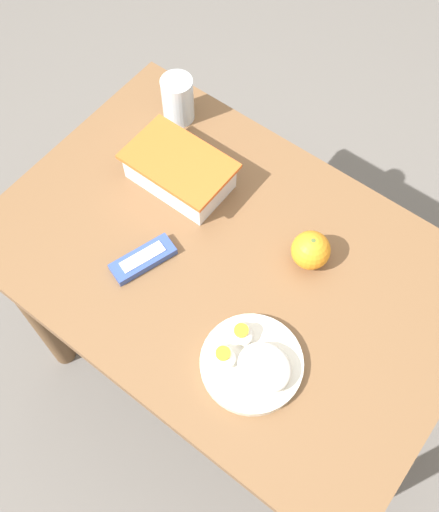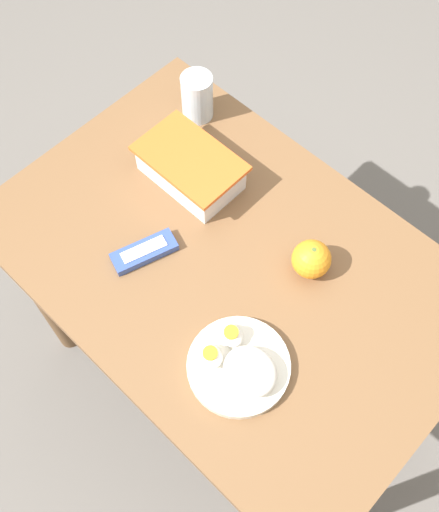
{
  "view_description": "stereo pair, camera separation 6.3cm",
  "coord_description": "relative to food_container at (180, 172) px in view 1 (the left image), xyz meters",
  "views": [
    {
      "loc": [
        0.33,
        -0.46,
        1.8
      ],
      "look_at": [
        -0.01,
        -0.02,
        0.75
      ],
      "focal_mm": 42.0,
      "sensor_mm": 36.0,
      "label": 1
    },
    {
      "loc": [
        0.38,
        -0.42,
        1.8
      ],
      "look_at": [
        -0.01,
        -0.02,
        0.75
      ],
      "focal_mm": 42.0,
      "sensor_mm": 36.0,
      "label": 2
    }
  ],
  "objects": [
    {
      "name": "ground_plane",
      "position": [
        0.2,
        -0.09,
        -0.76
      ],
      "size": [
        10.0,
        10.0,
        0.0
      ],
      "primitive_type": "plane",
      "color": "#66605B"
    },
    {
      "name": "table",
      "position": [
        0.2,
        -0.09,
        -0.18
      ],
      "size": [
        0.98,
        0.66,
        0.72
      ],
      "color": "brown",
      "rests_on": "ground_plane"
    },
    {
      "name": "drinking_glass",
      "position": [
        -0.12,
        0.14,
        0.02
      ],
      "size": [
        0.07,
        0.07,
        0.11
      ],
      "color": "silver",
      "rests_on": "table"
    },
    {
      "name": "food_container",
      "position": [
        0.0,
        0.0,
        0.0
      ],
      "size": [
        0.23,
        0.14,
        0.08
      ],
      "color": "white",
      "rests_on": "table"
    },
    {
      "name": "rice_plate",
      "position": [
        0.37,
        -0.24,
        -0.01
      ],
      "size": [
        0.19,
        0.19,
        0.06
      ],
      "color": "silver",
      "rests_on": "table"
    },
    {
      "name": "orange_fruit",
      "position": [
        0.33,
        0.01,
        0.01
      ],
      "size": [
        0.08,
        0.08,
        0.08
      ],
      "color": "orange",
      "rests_on": "table"
    },
    {
      "name": "candy_bar",
      "position": [
        0.07,
        -0.2,
        -0.02
      ],
      "size": [
        0.09,
        0.14,
        0.02
      ],
      "color": "#334C9E",
      "rests_on": "table"
    }
  ]
}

